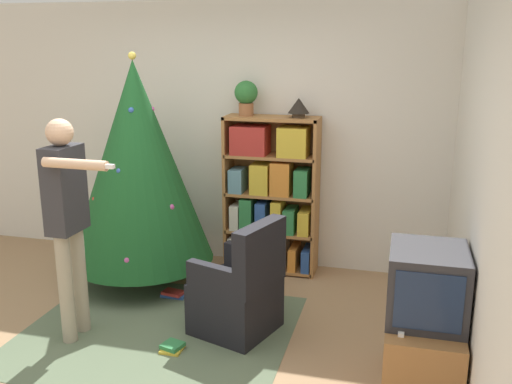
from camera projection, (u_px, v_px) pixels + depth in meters
The scene contains 15 objects.
ground_plane at pixel (146, 362), 4.06m from camera, with size 14.00×14.00×0.00m, color #9E7A56.
wall_back at pixel (232, 135), 5.74m from camera, with size 8.00×0.10×2.60m.
wall_right at pixel (492, 209), 3.20m from camera, with size 0.10×8.00×2.60m.
area_rug at pixel (157, 332), 4.47m from camera, with size 2.07×1.80×0.01m.
bookshelf at pixel (270, 196), 5.53m from camera, with size 0.90×0.33×1.53m.
tv_stand at pixel (421, 354), 3.67m from camera, with size 0.47×0.79×0.52m.
television at pixel (427, 284), 3.55m from camera, with size 0.47×0.54×0.46m.
game_remote at pixel (401, 331), 3.42m from camera, with size 0.04×0.12×0.02m.
christmas_tree at pixel (138, 163), 5.18m from camera, with size 1.34×1.34×2.13m.
armchair at pixel (240, 293), 4.41m from camera, with size 0.72×0.71×0.92m.
standing_person at pixel (68, 212), 4.17m from camera, with size 0.63×0.48×1.69m.
potted_plant at pixel (246, 96), 5.36m from camera, with size 0.22×0.22×0.33m.
table_lamp at pixel (299, 106), 5.26m from camera, with size 0.20×0.20×0.18m.
book_pile_near_tree at pixel (174, 294), 5.09m from camera, with size 0.22×0.15×0.06m.
book_pile_by_chair at pixel (172, 347), 4.20m from camera, with size 0.17×0.17×0.05m.
Camera 1 is at (1.68, -3.30, 2.21)m, focal length 40.00 mm.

